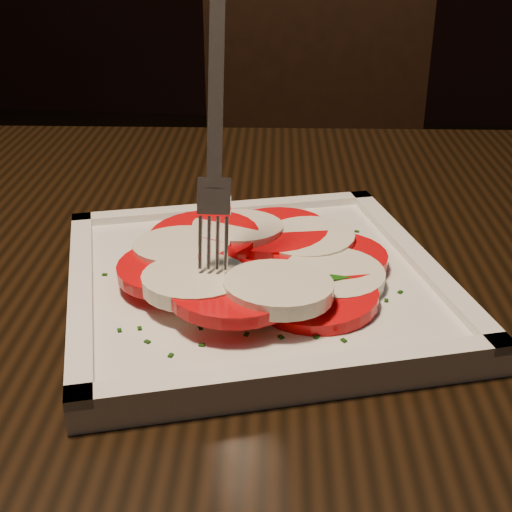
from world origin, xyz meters
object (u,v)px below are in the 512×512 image
(table, at_px, (294,392))
(fork, at_px, (217,114))
(plate, at_px, (256,285))
(chair, at_px, (308,180))

(table, relative_size, fork, 7.12)
(table, relative_size, plate, 5.08)
(plate, xyz_separation_m, fork, (-0.02, -0.00, 0.12))
(fork, bearing_deg, plate, 3.03)
(table, height_order, fork, fork)
(table, height_order, chair, chair)
(plate, bearing_deg, table, 41.60)
(fork, bearing_deg, table, 24.79)
(chair, height_order, fork, fork)
(chair, xyz_separation_m, fork, (-0.01, -0.84, 0.34))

